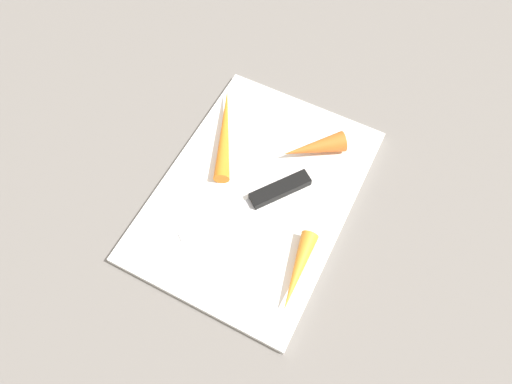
% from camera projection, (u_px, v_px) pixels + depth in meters
% --- Properties ---
extents(ground_plane, '(1.40, 1.40, 0.00)m').
position_uv_depth(ground_plane, '(256.00, 196.00, 0.67)').
color(ground_plane, slate).
extents(cutting_board, '(0.36, 0.26, 0.01)m').
position_uv_depth(cutting_board, '(256.00, 194.00, 0.67)').
color(cutting_board, white).
rests_on(cutting_board, ground_plane).
extents(knife, '(0.17, 0.13, 0.01)m').
position_uv_depth(knife, '(272.00, 193.00, 0.65)').
color(knife, '#B7B7BC').
rests_on(knife, cutting_board).
extents(carrot_shortest, '(0.08, 0.09, 0.03)m').
position_uv_depth(carrot_shortest, '(314.00, 148.00, 0.68)').
color(carrot_shortest, orange).
rests_on(carrot_shortest, cutting_board).
extents(carrot_medium, '(0.11, 0.04, 0.02)m').
position_uv_depth(carrot_medium, '(297.00, 271.00, 0.59)').
color(carrot_medium, orange).
rests_on(carrot_medium, cutting_board).
extents(carrot_longest, '(0.16, 0.09, 0.02)m').
position_uv_depth(carrot_longest, '(225.00, 132.00, 0.70)').
color(carrot_longest, orange).
rests_on(carrot_longest, cutting_board).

